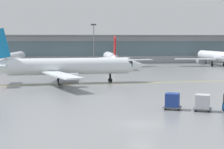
{
  "coord_description": "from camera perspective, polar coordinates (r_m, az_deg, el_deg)",
  "views": [
    {
      "loc": [
        -6.59,
        -34.8,
        8.41
      ],
      "look_at": [
        -0.81,
        19.66,
        3.0
      ],
      "focal_mm": 58.67,
      "sensor_mm": 36.0,
      "label": 1
    }
  ],
  "objects": [
    {
      "name": "gate_airplane_2",
      "position": [
        108.75,
        -0.2,
        2.65
      ],
      "size": [
        25.53,
        27.35,
        9.09
      ],
      "rotation": [
        0.0,
        0.0,
        1.57
      ],
      "color": "silver",
      "rests_on": "ground_plane"
    },
    {
      "name": "terminal_concourse",
      "position": [
        129.31,
        -3.14,
        4.09
      ],
      "size": [
        194.02,
        11.0,
        9.6
      ],
      "color": "#B2B7BC",
      "rests_on": "ground_plane"
    },
    {
      "name": "apron_light_mast_1",
      "position": [
        122.43,
        -2.87,
        5.11
      ],
      "size": [
        1.8,
        0.36,
        13.23
      ],
      "color": "gray",
      "rests_on": "ground_plane"
    },
    {
      "name": "ground_plane",
      "position": [
        36.4,
        4.58,
        -7.73
      ],
      "size": [
        400.0,
        400.0,
        0.0
      ],
      "primitive_type": "plane",
      "color": "gray"
    },
    {
      "name": "gate_airplane_1",
      "position": [
        108.55,
        -15.12,
        2.52
      ],
      "size": [
        26.79,
        28.85,
        9.55
      ],
      "rotation": [
        0.0,
        0.0,
        1.51
      ],
      "color": "silver",
      "rests_on": "ground_plane"
    },
    {
      "name": "cargo_dolly_trailing",
      "position": [
        44.05,
        9.39,
        -4.05
      ],
      "size": [
        2.55,
        2.28,
        1.94
      ],
      "rotation": [
        0.0,
        0.0,
        -0.39
      ],
      "color": "#595B60",
      "rests_on": "ground_plane"
    },
    {
      "name": "cargo_dolly_lead",
      "position": [
        43.77,
        13.92,
        -4.2
      ],
      "size": [
        2.55,
        2.28,
        1.94
      ],
      "rotation": [
        0.0,
        0.0,
        -0.39
      ],
      "color": "#595B60",
      "rests_on": "ground_plane"
    },
    {
      "name": "gate_airplane_3",
      "position": [
        117.57,
        15.94,
        2.74
      ],
      "size": [
        27.18,
        29.29,
        9.7
      ],
      "rotation": [
        0.0,
        0.0,
        1.64
      ],
      "color": "silver",
      "rests_on": "ground_plane"
    },
    {
      "name": "taxiway_centreline_stripe",
      "position": [
        67.48,
        -6.67,
        -1.55
      ],
      "size": [
        109.69,
        9.0,
        0.01
      ],
      "primitive_type": "cube",
      "rotation": [
        0.0,
        0.0,
        0.08
      ],
      "color": "yellow",
      "rests_on": "ground_plane"
    },
    {
      "name": "taxiing_regional_jet",
      "position": [
        69.13,
        -7.01,
        1.19
      ],
      "size": [
        31.16,
        28.89,
        10.32
      ],
      "rotation": [
        0.0,
        0.0,
        0.08
      ],
      "color": "white",
      "rests_on": "ground_plane"
    }
  ]
}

